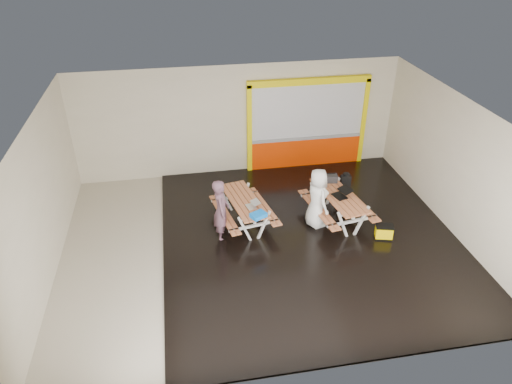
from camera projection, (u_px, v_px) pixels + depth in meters
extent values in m
cube|color=beige|center=(262.00, 243.00, 12.00)|extent=(10.00, 8.00, 0.01)
cube|color=white|center=(263.00, 114.00, 10.19)|extent=(10.00, 8.00, 0.01)
cube|color=beige|center=(238.00, 121.00, 14.48)|extent=(10.00, 0.01, 3.50)
cube|color=beige|center=(308.00, 303.00, 7.71)|extent=(10.00, 0.01, 3.50)
cube|color=beige|center=(41.00, 204.00, 10.34)|extent=(0.01, 8.00, 3.50)
cube|color=beige|center=(456.00, 167.00, 11.85)|extent=(0.01, 8.00, 3.50)
cube|color=black|center=(309.00, 237.00, 12.17)|extent=(7.50, 7.98, 0.05)
cube|color=#EF3601|center=(305.00, 152.00, 15.39)|extent=(3.60, 0.12, 1.00)
cube|color=gray|center=(306.00, 138.00, 15.12)|extent=(3.60, 0.14, 0.10)
cube|color=silver|center=(308.00, 111.00, 14.66)|extent=(3.60, 0.08, 1.72)
cube|color=#FFE705|center=(249.00, 130.00, 14.61)|extent=(0.14, 0.16, 2.90)
cube|color=#FFE705|center=(363.00, 122.00, 15.17)|extent=(0.14, 0.16, 2.90)
cube|color=#FFE705|center=(310.00, 81.00, 14.15)|extent=(3.88, 0.16, 0.20)
cube|color=#BD7148|center=(234.00, 203.00, 12.21)|extent=(0.51, 1.98, 0.04)
cube|color=#BD7148|center=(239.00, 202.00, 12.25)|extent=(0.51, 1.98, 0.04)
cube|color=#BD7148|center=(244.00, 200.00, 12.30)|extent=(0.51, 1.98, 0.04)
cube|color=#BD7148|center=(249.00, 199.00, 12.34)|extent=(0.51, 1.98, 0.04)
cube|color=#BD7148|center=(254.00, 198.00, 12.39)|extent=(0.51, 1.98, 0.04)
cube|color=white|center=(245.00, 229.00, 11.79)|extent=(0.37, 0.13, 0.80)
cube|color=white|center=(264.00, 225.00, 11.95)|extent=(0.37, 0.13, 0.80)
cube|color=white|center=(254.00, 226.00, 11.85)|extent=(1.35, 0.32, 0.06)
cube|color=white|center=(254.00, 217.00, 11.72)|extent=(0.67, 0.19, 0.06)
cube|color=white|center=(226.00, 200.00, 13.01)|extent=(0.37, 0.13, 0.80)
cube|color=white|center=(244.00, 196.00, 13.17)|extent=(0.37, 0.13, 0.80)
cube|color=white|center=(235.00, 197.00, 13.06)|extent=(1.35, 0.32, 0.06)
cube|color=white|center=(235.00, 189.00, 12.93)|extent=(0.67, 0.19, 0.06)
cube|color=white|center=(244.00, 207.00, 12.40)|extent=(0.37, 1.62, 0.06)
cube|color=#BD7148|center=(222.00, 215.00, 12.26)|extent=(0.50, 1.98, 0.04)
cube|color=#BD7148|center=(227.00, 214.00, 12.30)|extent=(0.50, 1.98, 0.04)
cube|color=#BD7148|center=(261.00, 206.00, 12.60)|extent=(0.50, 1.98, 0.04)
cube|color=#BD7148|center=(265.00, 206.00, 12.64)|extent=(0.50, 1.98, 0.04)
cube|color=#BD7148|center=(329.00, 197.00, 12.37)|extent=(0.47, 2.09, 0.04)
cube|color=#BD7148|center=(334.00, 196.00, 12.41)|extent=(0.47, 2.09, 0.04)
cube|color=#BD7148|center=(339.00, 195.00, 12.46)|extent=(0.47, 2.09, 0.04)
cube|color=#BD7148|center=(344.00, 194.00, 12.50)|extent=(0.47, 2.09, 0.04)
cube|color=#BD7148|center=(349.00, 193.00, 12.54)|extent=(0.47, 2.09, 0.04)
cube|color=white|center=(343.00, 225.00, 11.93)|extent=(0.39, 0.12, 0.84)
cube|color=white|center=(361.00, 221.00, 12.08)|extent=(0.39, 0.12, 0.84)
cube|color=white|center=(352.00, 221.00, 11.98)|extent=(1.42, 0.29, 0.06)
cube|color=white|center=(353.00, 212.00, 11.84)|extent=(0.71, 0.18, 0.06)
cube|color=white|center=(316.00, 194.00, 13.21)|extent=(0.39, 0.12, 0.84)
cube|color=white|center=(333.00, 191.00, 13.37)|extent=(0.39, 0.12, 0.84)
cube|color=white|center=(324.00, 191.00, 13.27)|extent=(1.42, 0.29, 0.06)
cube|color=white|center=(325.00, 183.00, 13.13)|extent=(0.71, 0.18, 0.06)
cube|color=white|center=(338.00, 202.00, 12.56)|extent=(0.34, 1.70, 0.06)
cube|color=#BD7148|center=(316.00, 210.00, 12.43)|extent=(0.46, 2.08, 0.04)
cube|color=#BD7148|center=(321.00, 209.00, 12.47)|extent=(0.46, 2.08, 0.04)
cube|color=#BD7148|center=(354.00, 202.00, 12.76)|extent=(0.46, 2.08, 0.04)
cube|color=#BD7148|center=(359.00, 201.00, 12.80)|extent=(0.46, 2.08, 0.04)
imported|color=#674554|center=(221.00, 210.00, 11.78)|extent=(0.46, 0.65, 1.71)
imported|color=white|center=(317.00, 198.00, 12.21)|extent=(0.70, 0.91, 1.66)
cube|color=silver|center=(251.00, 207.00, 11.99)|extent=(0.28, 0.34, 0.02)
cube|color=silver|center=(255.00, 202.00, 11.98)|extent=(0.26, 0.34, 0.06)
cube|color=silver|center=(255.00, 202.00, 11.98)|extent=(0.22, 0.30, 0.05)
cube|color=black|center=(339.00, 196.00, 12.36)|extent=(0.39, 0.47, 0.02)
cube|color=black|center=(345.00, 190.00, 12.36)|extent=(0.37, 0.46, 0.08)
cube|color=silver|center=(345.00, 190.00, 12.36)|extent=(0.32, 0.40, 0.06)
cube|color=blue|center=(258.00, 215.00, 11.57)|extent=(0.46, 0.41, 0.11)
cube|color=black|center=(329.00, 178.00, 13.00)|extent=(0.49, 0.29, 0.21)
cylinder|color=black|center=(329.00, 174.00, 12.92)|extent=(0.35, 0.07, 0.03)
cube|color=black|center=(345.00, 182.00, 13.25)|extent=(0.28, 0.18, 0.39)
cylinder|color=black|center=(346.00, 175.00, 13.14)|extent=(0.18, 0.18, 0.10)
cube|color=black|center=(313.00, 219.00, 12.71)|extent=(0.41, 0.31, 0.15)
cube|color=black|center=(383.00, 237.00, 12.09)|extent=(0.51, 0.40, 0.04)
cube|color=#F8D200|center=(384.00, 232.00, 12.00)|extent=(0.48, 0.37, 0.34)
cube|color=black|center=(385.00, 226.00, 11.91)|extent=(0.51, 0.40, 0.03)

